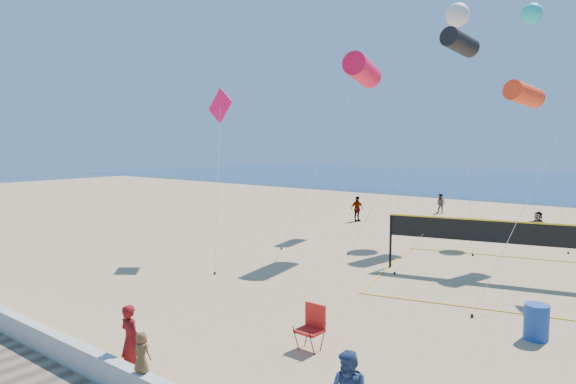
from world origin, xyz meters
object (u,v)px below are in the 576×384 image
Objects in this scene: camp_chair at (312,324)px; trash_barrel at (536,322)px; woman at (130,340)px; volleyball_net at (498,239)px.

trash_barrel is at bearing 45.69° from camp_chair.
woman reaches higher than trash_barrel.
volleyball_net reaches higher than trash_barrel.
camp_chair is at bearing -121.59° from woman.
woman is 1.71× the size of trash_barrel.
camp_chair is 10.18m from volleyball_net.
trash_barrel is (4.35, 4.26, -0.18)m from camp_chair.
trash_barrel is 6.44m from volleyball_net.
camp_chair reaches higher than trash_barrel.
woman is at bearing -130.16° from trash_barrel.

